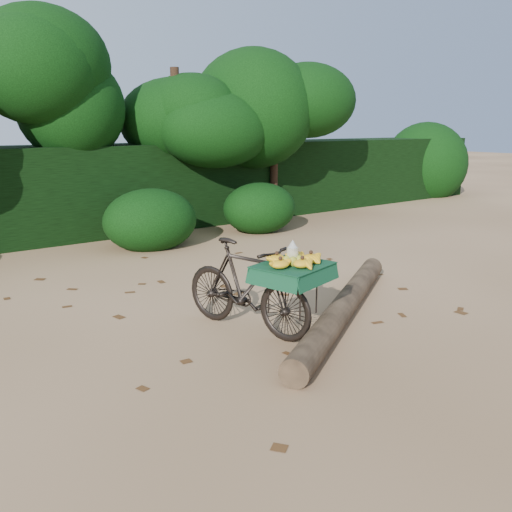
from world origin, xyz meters
TOP-DOWN VIEW (x-y plane):
  - ground at (0.00, 0.00)m, footprint 80.00×80.00m
  - vendor_bicycle at (0.48, -0.14)m, footprint 1.03×1.83m
  - fallen_log at (1.62, -0.47)m, footprint 3.42×2.25m
  - hedge_backdrop at (0.00, 6.30)m, footprint 26.00×1.80m
  - bush_clumps at (0.50, 4.30)m, footprint 8.80×1.70m
  - leaf_litter at (0.00, 0.65)m, footprint 7.00×7.30m

SIDE VIEW (x-z plane):
  - ground at x=0.00m, z-range 0.00..0.00m
  - leaf_litter at x=0.00m, z-range 0.00..0.01m
  - fallen_log at x=1.62m, z-range 0.00..0.28m
  - bush_clumps at x=0.50m, z-range 0.00..0.90m
  - vendor_bicycle at x=0.48m, z-range 0.01..1.02m
  - hedge_backdrop at x=0.00m, z-range 0.00..1.80m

